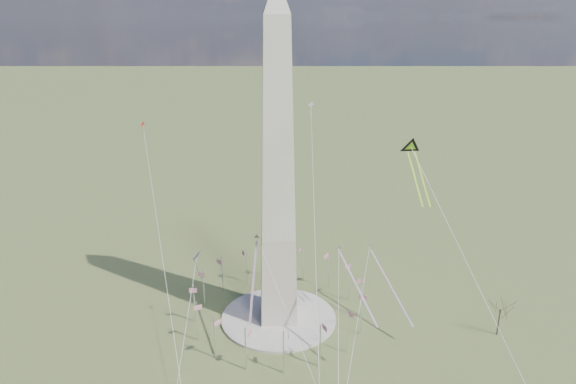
{
  "coord_description": "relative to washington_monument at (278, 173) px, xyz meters",
  "views": [
    {
      "loc": [
        -6.34,
        -139.91,
        89.99
      ],
      "look_at": [
        2.93,
        0.0,
        42.19
      ],
      "focal_mm": 32.0,
      "sensor_mm": 36.0,
      "label": 1
    }
  ],
  "objects": [
    {
      "name": "flagpole_ring",
      "position": [
        -0.0,
        -0.0,
        -40.68
      ],
      "size": [
        54.4,
        54.4,
        13.0
      ],
      "color": "white",
      "rests_on": "ground"
    },
    {
      "name": "plaza",
      "position": [
        0.0,
        0.0,
        -47.55
      ],
      "size": [
        36.0,
        36.0,
        0.8
      ],
      "primitive_type": "cylinder",
      "color": "#BAB0AA",
      "rests_on": "ground"
    },
    {
      "name": "kite_delta_black",
      "position": [
        39.82,
        4.3,
        4.89
      ],
      "size": [
        6.98,
        18.88,
        15.79
      ],
      "rotation": [
        0.0,
        0.0,
        3.16
      ],
      "color": "black",
      "rests_on": "ground"
    },
    {
      "name": "kite_streamer_mid",
      "position": [
        -7.16,
        -9.11,
        -24.31
      ],
      "size": [
        3.72,
        23.27,
        15.98
      ],
      "rotation": [
        0.0,
        0.0,
        3.04
      ],
      "color": "#E85024",
      "rests_on": "ground"
    },
    {
      "name": "kite_diamond_purple",
      "position": [
        -24.16,
        -1.11,
        -25.7
      ],
      "size": [
        2.37,
        3.57,
        10.66
      ],
      "rotation": [
        0.0,
        0.0,
        2.51
      ],
      "color": "#3D1B7B",
      "rests_on": "ground"
    },
    {
      "name": "kite_small_white",
      "position": [
        14.05,
        42.97,
        12.01
      ],
      "size": [
        1.86,
        1.64,
        4.93
      ],
      "rotation": [
        0.0,
        0.0,
        3.18
      ],
      "color": "white",
      "rests_on": "ground"
    },
    {
      "name": "kite_small_red",
      "position": [
        -44.01,
        34.25,
        7.6
      ],
      "size": [
        1.51,
        1.32,
        3.91
      ],
      "rotation": [
        0.0,
        0.0,
        3.21
      ],
      "color": "red",
      "rests_on": "ground"
    },
    {
      "name": "tree_near",
      "position": [
        64.77,
        -12.8,
        -38.67
      ],
      "size": [
        7.44,
        7.44,
        13.01
      ],
      "color": "#433A28",
      "rests_on": "ground"
    },
    {
      "name": "kite_streamer_left",
      "position": [
        19.02,
        -17.48,
        -23.84
      ],
      "size": [
        8.61,
        20.06,
        14.41
      ],
      "rotation": [
        0.0,
        0.0,
        3.5
      ],
      "color": "#E85024",
      "rests_on": "ground"
    },
    {
      "name": "ground",
      "position": [
        0.0,
        0.0,
        -47.95
      ],
      "size": [
        2000.0,
        2000.0,
        0.0
      ],
      "primitive_type": "plane",
      "color": "#505A2D",
      "rests_on": "ground"
    },
    {
      "name": "kite_streamer_right",
      "position": [
        32.31,
        -1.02,
        -32.03
      ],
      "size": [
        10.1,
        23.28,
        16.77
      ],
      "rotation": [
        0.0,
        0.0,
        3.51
      ],
      "color": "#E85024",
      "rests_on": "ground"
    },
    {
      "name": "washington_monument",
      "position": [
        0.0,
        0.0,
        0.0
      ],
      "size": [
        15.56,
        15.56,
        100.0
      ],
      "color": "#BBB09D",
      "rests_on": "plaza"
    }
  ]
}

